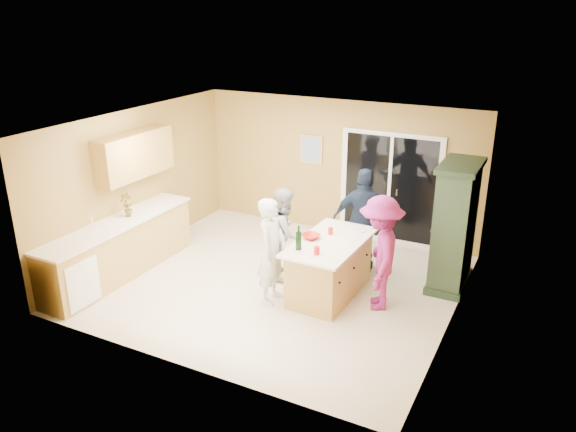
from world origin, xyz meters
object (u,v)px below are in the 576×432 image
at_px(green_hutch, 454,228).
at_px(woman_white, 272,251).
at_px(woman_grey, 285,233).
at_px(woman_magenta, 380,253).
at_px(woman_navy, 364,221).
at_px(kitchen_island, 329,269).

xyz_separation_m(green_hutch, woman_white, (-2.28, -1.74, -0.17)).
height_order(woman_grey, woman_magenta, woman_magenta).
xyz_separation_m(green_hutch, woman_navy, (-1.44, -0.11, -0.10)).
bearing_deg(woman_magenta, woman_white, -88.02).
relative_size(woman_grey, woman_magenta, 0.87).
xyz_separation_m(woman_white, woman_navy, (0.85, 1.63, 0.07)).
bearing_deg(kitchen_island, woman_white, -137.92).
bearing_deg(woman_grey, woman_white, 177.48).
distance_m(woman_navy, woman_magenta, 1.24).
bearing_deg(green_hutch, woman_magenta, -124.66).
relative_size(woman_white, woman_navy, 0.92).
bearing_deg(woman_grey, woman_navy, -72.10).
distance_m(green_hutch, woman_grey, 2.67).
distance_m(woman_white, woman_grey, 0.90).
height_order(green_hutch, woman_grey, green_hutch).
relative_size(woman_navy, woman_magenta, 1.03).
relative_size(green_hutch, woman_white, 1.23).
xyz_separation_m(kitchen_island, woman_magenta, (0.79, -0.02, 0.44)).
distance_m(woman_white, woman_navy, 1.84).
distance_m(woman_grey, woman_magenta, 1.73).
bearing_deg(woman_navy, green_hutch, 169.65).
xyz_separation_m(green_hutch, woman_magenta, (-0.81, -1.17, -0.12)).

